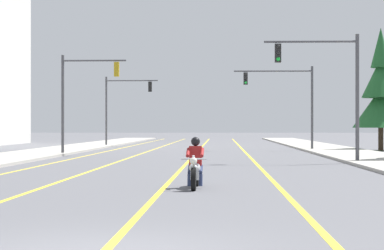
# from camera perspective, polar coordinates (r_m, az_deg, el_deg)

# --- Properties ---
(lane_stripe_center) EXTENTS (0.16, 100.00, 0.01)m
(lane_stripe_center) POSITION_cam_1_polar(r_m,az_deg,el_deg) (55.20, 0.55, -1.95)
(lane_stripe_center) COLOR yellow
(lane_stripe_center) RESTS_ON ground
(lane_stripe_left) EXTENTS (0.16, 100.00, 0.01)m
(lane_stripe_left) POSITION_cam_1_polar(r_m,az_deg,el_deg) (55.41, -3.07, -1.94)
(lane_stripe_left) COLOR yellow
(lane_stripe_left) RESTS_ON ground
(lane_stripe_right) EXTENTS (0.16, 100.00, 0.01)m
(lane_stripe_right) POSITION_cam_1_polar(r_m,az_deg,el_deg) (55.20, 4.00, -1.95)
(lane_stripe_right) COLOR yellow
(lane_stripe_right) RESTS_ON ground
(lane_stripe_far_left) EXTENTS (0.16, 100.00, 0.01)m
(lane_stripe_far_left) POSITION_cam_1_polar(r_m,az_deg,el_deg) (55.76, -6.08, -1.93)
(lane_stripe_far_left) COLOR yellow
(lane_stripe_far_left) RESTS_ON ground
(sidewalk_kerb_right) EXTENTS (4.40, 110.00, 0.14)m
(sidewalk_kerb_right) POSITION_cam_1_polar(r_m,az_deg,el_deg) (50.84, 11.48, -2.03)
(sidewalk_kerb_right) COLOR #ADA89E
(sidewalk_kerb_right) RESTS_ON ground
(sidewalk_kerb_left) EXTENTS (4.40, 110.00, 0.14)m
(sidewalk_kerb_left) POSITION_cam_1_polar(r_m,az_deg,el_deg) (51.49, -10.75, -2.00)
(sidewalk_kerb_left) COLOR #ADA89E
(sidewalk_kerb_left) RESTS_ON ground
(motorcycle_with_rider) EXTENTS (0.70, 2.19, 1.46)m
(motorcycle_with_rider) POSITION_cam_1_polar(r_m,az_deg,el_deg) (20.86, 0.24, -3.35)
(motorcycle_with_rider) COLOR black
(motorcycle_with_rider) RESTS_ON ground
(traffic_signal_near_right) EXTENTS (4.56, 0.37, 6.20)m
(traffic_signal_near_right) POSITION_cam_1_polar(r_m,az_deg,el_deg) (35.78, 10.73, 3.59)
(traffic_signal_near_right) COLOR #47474C
(traffic_signal_near_right) RESTS_ON ground
(traffic_signal_near_left) EXTENTS (4.05, 0.37, 6.20)m
(traffic_signal_near_left) POSITION_cam_1_polar(r_m,az_deg,el_deg) (45.85, -8.67, 2.73)
(traffic_signal_near_left) COLOR #47474C
(traffic_signal_near_left) RESTS_ON ground
(traffic_signal_mid_right) EXTENTS (5.83, 0.40, 6.20)m
(traffic_signal_mid_right) POSITION_cam_1_polar(r_m,az_deg,el_deg) (54.25, 7.55, 2.41)
(traffic_signal_mid_right) COLOR #47474C
(traffic_signal_mid_right) RESTS_ON ground
(traffic_signal_mid_left) EXTENTS (4.72, 0.37, 6.20)m
(traffic_signal_mid_left) POSITION_cam_1_polar(r_m,az_deg,el_deg) (65.35, -5.54, 1.92)
(traffic_signal_mid_left) COLOR #47474C
(traffic_signal_mid_left) RESTS_ON ground
(conifer_tree_right_verge_far) EXTENTS (4.11, 4.11, 9.04)m
(conifer_tree_right_verge_far) POSITION_cam_1_polar(r_m,az_deg,el_deg) (55.49, 14.50, 2.34)
(conifer_tree_right_verge_far) COLOR #423023
(conifer_tree_right_verge_far) RESTS_ON ground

